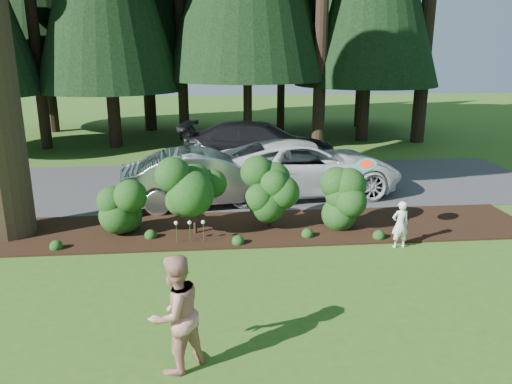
# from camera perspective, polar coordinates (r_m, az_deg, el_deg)

# --- Properties ---
(ground) EXTENTS (80.00, 80.00, 0.00)m
(ground) POSITION_cam_1_polar(r_m,az_deg,el_deg) (9.23, -6.07, -11.46)
(ground) COLOR #30621C
(ground) RESTS_ON ground
(mulch_bed) EXTENTS (16.00, 2.50, 0.05)m
(mulch_bed) POSITION_cam_1_polar(r_m,az_deg,el_deg) (12.20, -5.96, -4.31)
(mulch_bed) COLOR black
(mulch_bed) RESTS_ON ground
(driveway) EXTENTS (22.00, 6.00, 0.03)m
(driveway) POSITION_cam_1_polar(r_m,az_deg,el_deg) (16.25, -5.87, 0.85)
(driveway) COLOR #38383A
(driveway) RESTS_ON ground
(shrub_row) EXTENTS (6.53, 1.60, 1.61)m
(shrub_row) POSITION_cam_1_polar(r_m,az_deg,el_deg) (11.85, -2.35, -0.84)
(shrub_row) COLOR #173F13
(shrub_row) RESTS_ON ground
(lily_cluster) EXTENTS (0.69, 0.09, 0.57)m
(lily_cluster) POSITION_cam_1_polar(r_m,az_deg,el_deg) (11.25, -7.59, -3.60)
(lily_cluster) COLOR #173F13
(lily_cluster) RESTS_ON ground
(car_silver_wagon) EXTENTS (4.86, 2.31, 1.54)m
(car_silver_wagon) POSITION_cam_1_polar(r_m,az_deg,el_deg) (13.97, -5.69, 1.66)
(car_silver_wagon) COLOR #BBBCC1
(car_silver_wagon) RESTS_ON driveway
(car_white_suv) EXTENTS (5.95, 3.08, 1.60)m
(car_white_suv) POSITION_cam_1_polar(r_m,az_deg,el_deg) (15.07, 5.58, 2.85)
(car_white_suv) COLOR silver
(car_white_suv) RESTS_ON driveway
(car_dark_suv) EXTENTS (6.06, 3.36, 1.66)m
(car_dark_suv) POSITION_cam_1_polar(r_m,az_deg,el_deg) (18.40, 0.43, 5.43)
(car_dark_suv) COLOR black
(car_dark_suv) RESTS_ON driveway
(child) EXTENTS (0.41, 0.29, 1.07)m
(child) POSITION_cam_1_polar(r_m,az_deg,el_deg) (11.43, 16.16, -3.58)
(child) COLOR white
(child) RESTS_ON ground
(adult) EXTENTS (1.03, 1.01, 1.67)m
(adult) POSITION_cam_1_polar(r_m,az_deg,el_deg) (6.95, -9.20, -13.58)
(adult) COLOR red
(adult) RESTS_ON ground
(frisbee) EXTENTS (0.48, 0.43, 0.28)m
(frisbee) POSITION_cam_1_polar(r_m,az_deg,el_deg) (11.14, 12.49, 3.06)
(frisbee) COLOR teal
(frisbee) RESTS_ON ground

